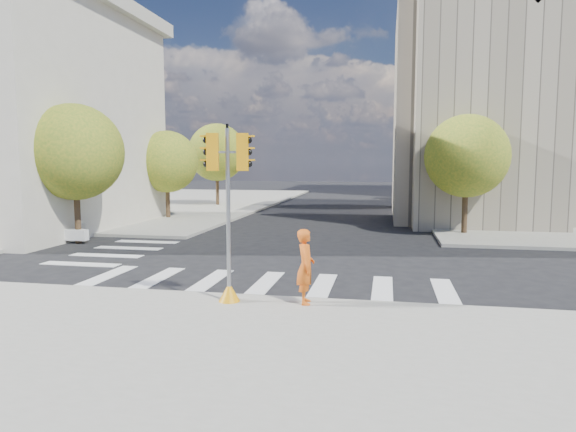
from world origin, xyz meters
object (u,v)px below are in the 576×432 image
(planter_wall, at_px, (29,233))
(photographer, at_px, (306,266))
(lamp_near, at_px, (466,148))
(traffic_signal, at_px, (228,227))
(lamp_far, at_px, (441,152))

(planter_wall, bearing_deg, photographer, -30.10)
(lamp_near, relative_size, planter_wall, 1.35)
(traffic_signal, distance_m, planter_wall, 15.37)
(lamp_far, xyz_separation_m, traffic_signal, (-8.42, -32.78, -2.49))
(lamp_far, bearing_deg, planter_wall, -131.06)
(lamp_near, distance_m, planter_wall, 23.68)
(traffic_signal, bearing_deg, lamp_far, 63.33)
(photographer, bearing_deg, lamp_far, -22.57)
(lamp_far, bearing_deg, lamp_near, -90.00)
(lamp_far, relative_size, planter_wall, 1.35)
(planter_wall, bearing_deg, lamp_near, 25.84)
(lamp_far, distance_m, planter_wall, 32.25)
(lamp_near, height_order, traffic_signal, lamp_near)
(planter_wall, bearing_deg, lamp_far, 49.08)
(lamp_far, distance_m, photographer, 33.41)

